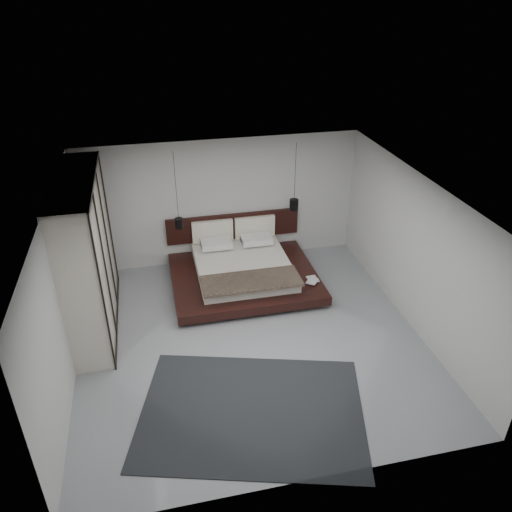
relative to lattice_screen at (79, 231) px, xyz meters
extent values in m
plane|color=gray|center=(2.95, -2.45, -1.30)|extent=(6.00, 6.00, 0.00)
plane|color=white|center=(2.95, -2.45, 1.50)|extent=(6.00, 6.00, 0.00)
plane|color=#B9BAB7|center=(2.95, 0.55, 0.10)|extent=(6.00, 0.00, 6.00)
plane|color=#B9BAB7|center=(2.95, -5.45, 0.10)|extent=(6.00, 0.00, 6.00)
plane|color=#B9BAB7|center=(-0.05, -2.45, 0.10)|extent=(0.00, 6.00, 6.00)
plane|color=#B9BAB7|center=(5.95, -2.45, 0.10)|extent=(0.00, 6.00, 6.00)
cube|color=black|center=(0.00, 0.00, 0.00)|extent=(0.05, 0.90, 2.60)
cube|color=black|center=(3.19, -0.70, -1.26)|extent=(2.34, 1.91, 0.09)
cube|color=black|center=(3.19, -0.70, -1.12)|extent=(2.98, 2.44, 0.19)
cube|color=silver|center=(3.19, -0.56, -0.91)|extent=(1.91, 2.13, 0.23)
cube|color=black|center=(3.19, -1.39, -0.76)|extent=(1.93, 0.74, 0.05)
cube|color=white|center=(2.74, 0.26, -0.73)|extent=(0.66, 0.43, 0.13)
cube|color=white|center=(3.63, 0.26, -0.73)|extent=(0.66, 0.43, 0.13)
cube|color=white|center=(2.74, 0.11, -0.67)|extent=(0.66, 0.43, 0.13)
cube|color=white|center=(3.63, 0.11, -0.67)|extent=(0.66, 0.43, 0.13)
cube|color=black|center=(3.19, 0.51, -0.49)|extent=(2.98, 0.08, 0.60)
cube|color=silver|center=(2.71, 0.42, -0.52)|extent=(0.90, 0.10, 0.50)
cube|color=silver|center=(3.67, 0.42, -0.52)|extent=(0.90, 0.10, 0.50)
imported|color=#99724C|center=(4.41, -1.23, -1.01)|extent=(0.22, 0.29, 0.03)
imported|color=#99724C|center=(4.39, -1.26, -0.99)|extent=(0.32, 0.33, 0.02)
cylinder|color=black|center=(1.97, -0.06, 0.80)|extent=(0.01, 0.01, 1.41)
cylinder|color=black|center=(1.97, -0.06, -0.01)|extent=(0.17, 0.17, 0.21)
cylinder|color=#FFE0B2|center=(1.97, -0.06, -0.10)|extent=(0.13, 0.13, 0.01)
cylinder|color=black|center=(4.41, -0.06, 0.89)|extent=(0.01, 0.01, 1.22)
cylinder|color=black|center=(4.41, -0.06, 0.16)|extent=(0.19, 0.19, 0.23)
cylinder|color=#FFE0B2|center=(4.41, -0.06, 0.06)|extent=(0.14, 0.14, 0.01)
cube|color=beige|center=(0.25, -1.32, 0.12)|extent=(0.66, 2.85, 2.85)
cube|color=black|center=(0.59, -1.32, 1.52)|extent=(0.03, 2.85, 0.06)
cube|color=black|center=(0.59, -1.32, -1.27)|extent=(0.03, 2.85, 0.06)
cube|color=black|center=(0.59, -2.74, 0.12)|extent=(0.03, 0.05, 2.85)
cube|color=black|center=(0.59, -1.79, 0.12)|extent=(0.03, 0.05, 2.85)
cube|color=black|center=(0.59, -0.84, 0.12)|extent=(0.03, 0.05, 2.85)
cube|color=black|center=(0.59, 0.11, 0.12)|extent=(0.03, 0.05, 2.85)
cube|color=black|center=(2.60, -4.15, -1.29)|extent=(3.83, 3.18, 0.01)
camera|label=1|loc=(1.48, -9.39, 4.42)|focal=35.00mm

